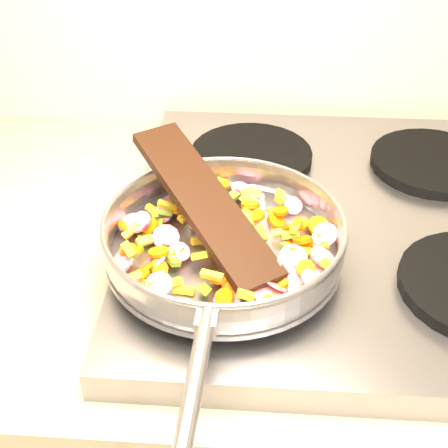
{
  "coord_description": "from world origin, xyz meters",
  "views": [
    {
      "loc": [
        -0.82,
        0.96,
        1.45
      ],
      "look_at": [
        -0.86,
        1.55,
        1.0
      ],
      "focal_mm": 50.0,
      "sensor_mm": 36.0,
      "label": 1
    }
  ],
  "objects": [
    {
      "name": "vegetable_heap",
      "position": [
        -0.86,
        1.56,
        0.98
      ],
      "size": [
        0.28,
        0.25,
        0.04
      ],
      "color": "yellow",
      "rests_on": "saute_pan"
    },
    {
      "name": "grate_br",
      "position": [
        -0.56,
        1.81,
        0.95
      ],
      "size": [
        0.19,
        0.19,
        0.02
      ],
      "primitive_type": "cylinder",
      "color": "black",
      "rests_on": "cooktop"
    },
    {
      "name": "saute_pan",
      "position": [
        -0.86,
        1.55,
        0.98
      ],
      "size": [
        0.33,
        0.5,
        0.05
      ],
      "rotation": [
        0.0,
        0.0,
        -0.04
      ],
      "color": "#9E9EA5",
      "rests_on": "grate_fl"
    },
    {
      "name": "cooktop",
      "position": [
        -0.7,
        1.67,
        0.92
      ],
      "size": [
        0.6,
        0.6,
        0.04
      ],
      "primitive_type": "cube",
      "color": "#939399",
      "rests_on": "counter_top"
    },
    {
      "name": "grate_fl",
      "position": [
        -0.84,
        1.52,
        0.95
      ],
      "size": [
        0.19,
        0.19,
        0.02
      ],
      "primitive_type": "cylinder",
      "color": "black",
      "rests_on": "cooktop"
    },
    {
      "name": "grate_bl",
      "position": [
        -0.84,
        1.81,
        0.95
      ],
      "size": [
        0.19,
        0.19,
        0.02
      ],
      "primitive_type": "cylinder",
      "color": "black",
      "rests_on": "cooktop"
    },
    {
      "name": "wooden_spatula",
      "position": [
        -0.89,
        1.58,
        1.01
      ],
      "size": [
        0.21,
        0.26,
        0.08
      ],
      "primitive_type": "cube",
      "rotation": [
        0.0,
        -0.25,
        2.19
      ],
      "color": "black",
      "rests_on": "saute_pan"
    }
  ]
}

